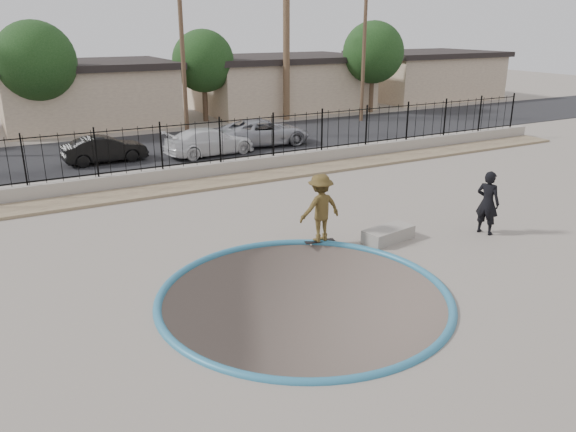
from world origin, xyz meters
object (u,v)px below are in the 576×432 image
Objects in this scene: car_d at (264,132)px; car_c at (210,142)px; skateboard at (320,241)px; videographer at (488,203)px; skater at (320,211)px; car_b at (105,149)px; concrete_ledge at (388,234)px.

car_c is at bearing 107.27° from car_d.
videographer is at bearing -7.16° from skateboard.
car_b is (-3.42, 13.30, -0.35)m from skater.
skateboard is at bearing 164.20° from car_d.
skateboard is at bearing 168.27° from car_c.
car_b is (-8.33, 15.01, -0.34)m from videographer.
car_b is at bearing 75.40° from car_c.
skater reaches higher than car_b.
videographer reaches higher than concrete_ledge.
concrete_ledge is 0.43× the size of car_b.
car_d is (3.33, 0.79, 0.04)m from car_c.
skater is at bearing 164.20° from car_d.
concrete_ledge is at bearing 156.49° from skater.
skateboard is at bearing -168.12° from car_b.
skater is at bearing 157.12° from concrete_ledge.
videographer is 3.24m from concrete_ledge.
car_d reaches higher than skateboard.
videographer is 1.23× the size of concrete_ledge.
skater is 12.59m from car_c.
skater is 0.94m from skateboard.
car_c is 0.91× the size of car_d.
videographer is at bearing -153.54° from car_b.
skateboard is 0.47× the size of videographer.
car_c reaches higher than car_b.
skateboard is 13.74m from car_b.
car_d is at bearing 82.49° from skateboard.
skater reaches higher than videographer.
videographer reaches higher than car_b.
concrete_ledge is 0.32× the size of car_d.
skateboard is at bearing 52.84° from videographer.
skateboard is 2.07m from concrete_ledge.
car_d is (-0.16, 15.01, -0.26)m from videographer.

